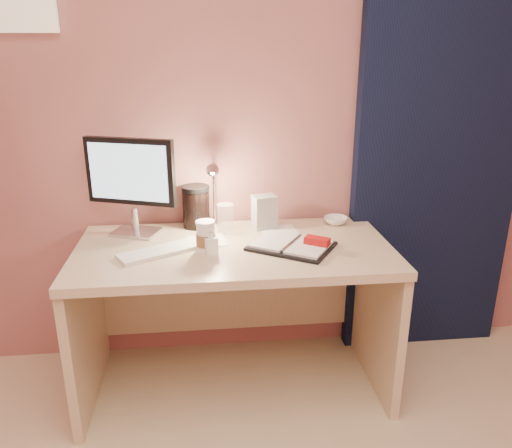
{
  "coord_description": "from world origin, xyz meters",
  "views": [
    {
      "loc": [
        -0.12,
        -0.67,
        1.56
      ],
      "look_at": [
        0.09,
        1.33,
        0.85
      ],
      "focal_mm": 35.0,
      "sensor_mm": 36.0,
      "label": 1
    }
  ],
  "objects": [
    {
      "name": "product_box",
      "position": [
        0.16,
        1.61,
        0.81
      ],
      "size": [
        0.13,
        0.11,
        0.16
      ],
      "primitive_type": "cube",
      "rotation": [
        0.0,
        0.0,
        0.23
      ],
      "color": "silver",
      "rests_on": "desk"
    },
    {
      "name": "dark_jar",
      "position": [
        -0.17,
        1.66,
        0.82
      ],
      "size": [
        0.13,
        0.13,
        0.18
      ],
      "primitive_type": "cylinder",
      "color": "black",
      "rests_on": "desk"
    },
    {
      "name": "bowl",
      "position": [
        0.53,
        1.63,
        0.75
      ],
      "size": [
        0.15,
        0.15,
        0.04
      ],
      "primitive_type": "imported",
      "rotation": [
        0.0,
        0.0,
        -0.43
      ],
      "color": "silver",
      "rests_on": "desk"
    },
    {
      "name": "room",
      "position": [
        0.95,
        1.69,
        1.14
      ],
      "size": [
        3.5,
        3.5,
        3.5
      ],
      "color": "#C6B28E",
      "rests_on": "ground"
    },
    {
      "name": "keyboard",
      "position": [
        -0.31,
        1.35,
        0.74
      ],
      "size": [
        0.4,
        0.29,
        0.02
      ],
      "primitive_type": "cube",
      "rotation": [
        0.0,
        0.0,
        0.5
      ],
      "color": "white",
      "rests_on": "desk"
    },
    {
      "name": "monitor",
      "position": [
        -0.45,
        1.59,
        1.0
      ],
      "size": [
        0.41,
        0.22,
        0.46
      ],
      "rotation": [
        0.0,
        0.0,
        -0.35
      ],
      "color": "silver",
      "rests_on": "desk"
    },
    {
      "name": "desk",
      "position": [
        0.0,
        1.45,
        0.5
      ],
      "size": [
        1.4,
        0.7,
        0.73
      ],
      "color": "beige",
      "rests_on": "ground"
    },
    {
      "name": "clear_cup",
      "position": [
        -0.03,
        1.57,
        0.8
      ],
      "size": [
        0.08,
        0.08,
        0.14
      ],
      "primitive_type": "cylinder",
      "color": "white",
      "rests_on": "desk"
    },
    {
      "name": "paper_b",
      "position": [
        0.23,
        1.55,
        0.73
      ],
      "size": [
        0.18,
        0.18,
        0.0
      ],
      "primitive_type": "cube",
      "rotation": [
        0.0,
        0.0,
        0.1
      ],
      "color": "silver",
      "rests_on": "desk"
    },
    {
      "name": "paper_a",
      "position": [
        -0.12,
        1.46,
        0.73
      ],
      "size": [
        0.19,
        0.19,
        0.0
      ],
      "primitive_type": "cube",
      "rotation": [
        0.0,
        0.0,
        0.17
      ],
      "color": "silver",
      "rests_on": "desk"
    },
    {
      "name": "coffee_cup",
      "position": [
        -0.12,
        1.34,
        0.79
      ],
      "size": [
        0.08,
        0.08,
        0.14
      ],
      "color": "white",
      "rests_on": "desk"
    },
    {
      "name": "planner",
      "position": [
        0.26,
        1.34,
        0.74
      ],
      "size": [
        0.43,
        0.4,
        0.05
      ],
      "rotation": [
        0.0,
        0.0,
        -0.57
      ],
      "color": "black",
      "rests_on": "desk"
    },
    {
      "name": "lotion_bottle",
      "position": [
        -0.1,
        1.3,
        0.79
      ],
      "size": [
        0.06,
        0.07,
        0.11
      ],
      "primitive_type": "imported",
      "rotation": [
        0.0,
        0.0,
        0.31
      ],
      "color": "white",
      "rests_on": "desk"
    },
    {
      "name": "desk_lamp",
      "position": [
        -0.07,
        1.61,
        0.94
      ],
      "size": [
        0.08,
        0.2,
        0.33
      ],
      "rotation": [
        0.0,
        0.0,
        -0.06
      ],
      "color": "silver",
      "rests_on": "desk"
    }
  ]
}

